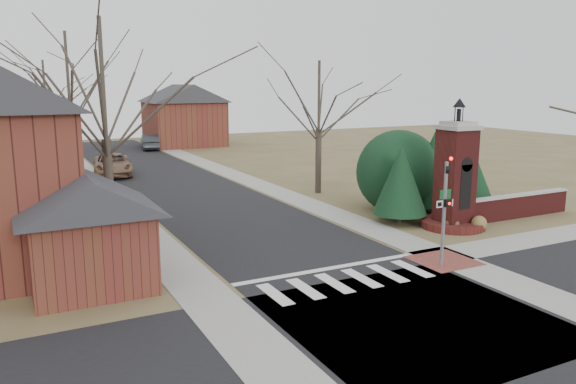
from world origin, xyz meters
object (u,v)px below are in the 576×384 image
traffic_signal_pole (445,203)px  sign_post (444,208)px  distant_car (150,142)px  brick_gate_monument (455,185)px  pickup_truck (112,165)px

traffic_signal_pole → sign_post: (1.29, 1.41, -0.64)m
distant_car → traffic_signal_pole: bearing=100.3°
brick_gate_monument → sign_post: bearing=-138.6°
distant_car → pickup_truck: bearing=76.2°
traffic_signal_pole → distant_car: traffic_signal_pole is taller
sign_post → brick_gate_monument: size_ratio=0.42×
traffic_signal_pole → pickup_truck: size_ratio=0.74×
brick_gate_monument → pickup_truck: (-12.40, 24.55, -1.32)m
traffic_signal_pole → pickup_truck: 30.03m
brick_gate_monument → distant_car: (-5.60, 40.63, -1.34)m
pickup_truck → sign_post: bearing=-64.3°
traffic_signal_pole → sign_post: bearing=47.6°
brick_gate_monument → pickup_truck: bearing=116.8°
pickup_truck → distant_car: 17.46m
traffic_signal_pole → brick_gate_monument: brick_gate_monument is taller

